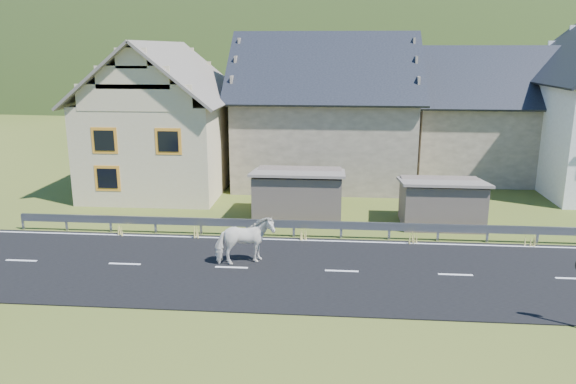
{
  "coord_description": "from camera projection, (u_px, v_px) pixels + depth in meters",
  "views": [
    {
      "loc": [
        -0.32,
        -18.85,
        7.78
      ],
      "look_at": [
        -2.1,
        1.94,
        2.42
      ],
      "focal_mm": 35.0,
      "sensor_mm": 36.0,
      "label": 1
    }
  ],
  "objects": [
    {
      "name": "shed_left",
      "position": [
        298.0,
        195.0,
        26.26
      ],
      "size": [
        4.3,
        3.3,
        2.4
      ],
      "primitive_type": "cube",
      "color": "#6E5F53",
      "rests_on": "ground"
    },
    {
      "name": "house_stone_b",
      "position": [
        487.0,
        107.0,
        34.71
      ],
      "size": [
        9.8,
        8.8,
        8.1
      ],
      "color": "tan",
      "rests_on": "ground"
    },
    {
      "name": "house_stone_a",
      "position": [
        325.0,
        103.0,
        33.5
      ],
      "size": [
        10.8,
        9.8,
        8.9
      ],
      "color": "tan",
      "rests_on": "ground"
    },
    {
      "name": "ground",
      "position": [
        342.0,
        272.0,
        20.1
      ],
      "size": [
        160.0,
        160.0,
        0.0
      ],
      "primitive_type": "plane",
      "color": "#384D17",
      "rests_on": "ground"
    },
    {
      "name": "shed_right",
      "position": [
        441.0,
        203.0,
        25.27
      ],
      "size": [
        3.8,
        2.9,
        2.2
      ],
      "primitive_type": "cube",
      "color": "#6E5F53",
      "rests_on": "ground"
    },
    {
      "name": "conifer_patch",
      "position": [
        100.0,
        56.0,
        129.29
      ],
      "size": [
        76.0,
        50.0,
        28.0
      ],
      "primitive_type": "ellipsoid",
      "color": "black",
      "rests_on": "ground"
    },
    {
      "name": "horse",
      "position": [
        245.0,
        241.0,
        20.56
      ],
      "size": [
        1.68,
        2.32,
        1.79
      ],
      "primitive_type": "imported",
      "rotation": [
        0.0,
        0.0,
        1.95
      ],
      "color": "silver",
      "rests_on": "road"
    },
    {
      "name": "lane_markings",
      "position": [
        342.0,
        271.0,
        20.08
      ],
      "size": [
        60.0,
        6.6,
        0.01
      ],
      "primitive_type": "cube",
      "color": "silver",
      "rests_on": "road"
    },
    {
      "name": "guardrail",
      "position": [
        341.0,
        226.0,
        23.51
      ],
      "size": [
        28.1,
        0.09,
        0.75
      ],
      "color": "#93969B",
      "rests_on": "ground"
    },
    {
      "name": "mountain",
      "position": [
        351.0,
        129.0,
        198.37
      ],
      "size": [
        440.0,
        280.0,
        260.0
      ],
      "primitive_type": "ellipsoid",
      "color": "#2B3D17",
      "rests_on": "ground"
    },
    {
      "name": "house_cream",
      "position": [
        163.0,
        111.0,
        31.42
      ],
      "size": [
        7.8,
        9.8,
        8.3
      ],
      "color": "beige",
      "rests_on": "ground"
    },
    {
      "name": "road",
      "position": [
        342.0,
        272.0,
        20.09
      ],
      "size": [
        60.0,
        7.0,
        0.04
      ],
      "primitive_type": "cube",
      "color": "black",
      "rests_on": "ground"
    }
  ]
}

